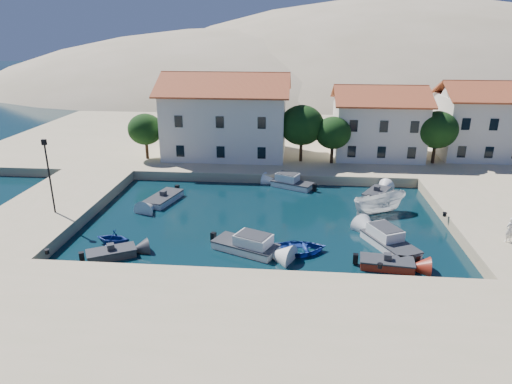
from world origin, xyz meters
TOP-DOWN VIEW (x-y plane):
  - ground at (0.00, 0.00)m, footprint 400.00×400.00m
  - quay_south at (0.00, -6.00)m, footprint 52.00×12.00m
  - quay_west at (-19.00, 10.00)m, footprint 8.00×20.00m
  - quay_north at (2.00, 38.00)m, footprint 80.00×36.00m
  - hills at (20.64, 123.62)m, footprint 254.00×176.00m
  - building_left at (-6.00, 28.00)m, footprint 14.70×9.45m
  - building_mid at (12.00, 29.00)m, footprint 10.50×8.40m
  - building_right at (24.00, 30.00)m, footprint 9.45×8.40m
  - trees at (4.51, 25.46)m, footprint 37.30×5.30m
  - lamppost at (-17.50, 8.00)m, footprint 0.35×0.25m
  - bollards at (2.80, 3.87)m, footprint 29.36×9.56m
  - motorboat_grey_sw at (-10.55, 2.53)m, footprint 3.70×2.95m
  - cabin_cruiser_south at (-1.09, 4.45)m, footprint 5.28×3.88m
  - rowboat_south at (2.65, 4.40)m, footprint 5.11×4.16m
  - motorboat_red_se at (8.86, 2.76)m, footprint 3.78×2.02m
  - cabin_cruiser_east at (9.62, 5.83)m, footprint 4.02×5.39m
  - boat_east at (9.91, 12.68)m, footprint 5.52×3.99m
  - motorboat_white_ne at (10.40, 17.01)m, footprint 3.28×4.03m
  - rowboat_west at (-11.17, 4.52)m, footprint 2.93×2.62m
  - motorboat_white_west at (-9.95, 13.83)m, footprint 3.07×4.80m
  - cabin_cruiser_north at (2.16, 19.00)m, footprint 4.59×3.43m
  - pedestrian at (17.81, 5.58)m, footprint 0.81×0.72m

SIDE VIEW (x-z plane):
  - hills at x=20.64m, z-range -72.90..26.10m
  - ground at x=0.00m, z-range 0.00..0.00m
  - rowboat_south at x=2.65m, z-range -0.47..0.47m
  - boat_east at x=9.91m, z-range -1.00..1.00m
  - rowboat_west at x=-11.17m, z-range -0.70..0.70m
  - motorboat_white_west at x=-9.95m, z-range -0.33..0.92m
  - motorboat_white_ne at x=10.40m, z-range -0.33..0.92m
  - motorboat_red_se at x=8.86m, z-range -0.33..0.92m
  - motorboat_grey_sw at x=-10.55m, z-range -0.33..0.92m
  - cabin_cruiser_east at x=9.62m, z-range -0.32..1.28m
  - cabin_cruiser_north at x=2.16m, z-range -0.32..1.28m
  - cabin_cruiser_south at x=-1.09m, z-range -0.32..1.28m
  - quay_south at x=0.00m, z-range 0.00..1.00m
  - quay_west at x=-19.00m, z-range 0.00..1.00m
  - quay_north at x=2.00m, z-range 0.00..1.00m
  - bollards at x=2.80m, z-range 1.00..1.30m
  - pedestrian at x=17.81m, z-range 1.00..2.86m
  - lamppost at x=-17.50m, z-range 1.64..7.87m
  - trees at x=4.51m, z-range 1.61..8.06m
  - building_mid at x=12.00m, z-range 1.07..9.37m
  - building_right at x=24.00m, z-range 1.07..9.87m
  - building_left at x=-6.00m, z-range 1.09..10.79m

